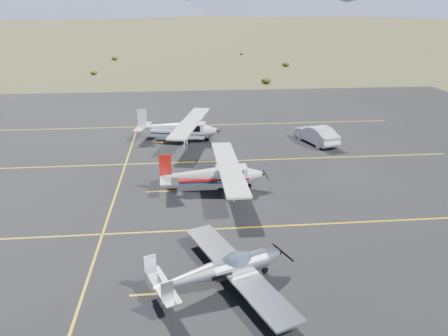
# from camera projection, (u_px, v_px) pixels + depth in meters

# --- Properties ---
(ground) EXTENTS (1600.00, 1600.00, 0.00)m
(ground) POSITION_uv_depth(u_px,v_px,m) (216.00, 248.00, 22.26)
(ground) COLOR #383D1C
(ground) RESTS_ON ground
(apron) EXTENTS (72.00, 72.00, 0.02)m
(apron) POSITION_uv_depth(u_px,v_px,m) (207.00, 193.00, 28.78)
(apron) COLOR black
(apron) RESTS_ON ground
(aircraft_low_wing) EXTENTS (6.20, 8.31, 1.84)m
(aircraft_low_wing) POSITION_uv_depth(u_px,v_px,m) (224.00, 269.00, 18.95)
(aircraft_low_wing) COLOR silver
(aircraft_low_wing) RESTS_ON apron
(aircraft_cessna) EXTENTS (6.09, 10.15, 2.58)m
(aircraft_cessna) POSITION_uv_depth(u_px,v_px,m) (213.00, 174.00, 28.83)
(aircraft_cessna) COLOR silver
(aircraft_cessna) RESTS_ON apron
(aircraft_plain) EXTENTS (7.11, 10.95, 2.77)m
(aircraft_plain) POSITION_uv_depth(u_px,v_px,m) (179.00, 127.00, 39.26)
(aircraft_plain) COLOR white
(aircraft_plain) RESTS_ON apron
(sedan) EXTENTS (3.12, 5.15, 1.60)m
(sedan) POSITION_uv_depth(u_px,v_px,m) (316.00, 134.00, 38.69)
(sedan) COLOR silver
(sedan) RESTS_ON apron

